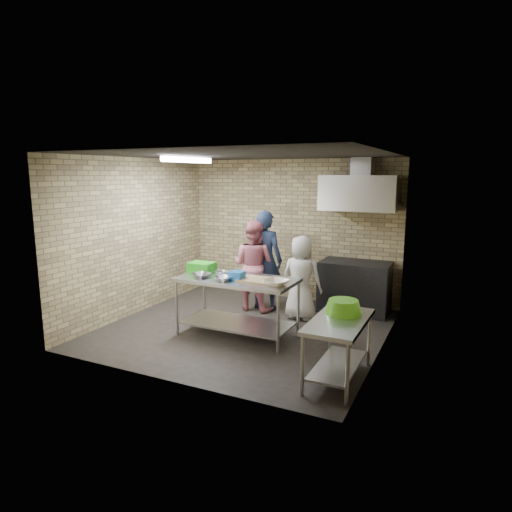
% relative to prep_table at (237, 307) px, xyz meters
% --- Properties ---
extents(floor, '(4.20, 4.20, 0.00)m').
position_rel_prep_table_xyz_m(floor, '(-0.01, 0.28, -0.44)').
color(floor, black).
rests_on(floor, ground).
extents(ceiling, '(4.20, 4.20, 0.00)m').
position_rel_prep_table_xyz_m(ceiling, '(-0.01, 0.28, 2.26)').
color(ceiling, black).
rests_on(ceiling, ground).
extents(back_wall, '(4.20, 0.06, 2.70)m').
position_rel_prep_table_xyz_m(back_wall, '(-0.01, 2.28, 0.91)').
color(back_wall, tan).
rests_on(back_wall, ground).
extents(front_wall, '(4.20, 0.06, 2.70)m').
position_rel_prep_table_xyz_m(front_wall, '(-0.01, -1.72, 0.91)').
color(front_wall, tan).
rests_on(front_wall, ground).
extents(left_wall, '(0.06, 4.00, 2.70)m').
position_rel_prep_table_xyz_m(left_wall, '(-2.11, 0.28, 0.91)').
color(left_wall, tan).
rests_on(left_wall, ground).
extents(right_wall, '(0.06, 4.00, 2.70)m').
position_rel_prep_table_xyz_m(right_wall, '(2.09, 0.28, 0.91)').
color(right_wall, tan).
rests_on(right_wall, ground).
extents(prep_table, '(1.77, 0.89, 0.89)m').
position_rel_prep_table_xyz_m(prep_table, '(0.00, 0.00, 0.00)').
color(prep_table, silver).
rests_on(prep_table, floor).
extents(side_counter, '(0.60, 1.20, 0.75)m').
position_rel_prep_table_xyz_m(side_counter, '(1.79, -0.82, -0.07)').
color(side_counter, silver).
rests_on(side_counter, floor).
extents(stove, '(1.20, 0.70, 0.90)m').
position_rel_prep_table_xyz_m(stove, '(1.34, 1.93, 0.01)').
color(stove, black).
rests_on(stove, floor).
extents(range_hood, '(1.30, 0.60, 0.60)m').
position_rel_prep_table_xyz_m(range_hood, '(1.34, 1.98, 1.66)').
color(range_hood, silver).
rests_on(range_hood, back_wall).
extents(hood_duct, '(0.35, 0.30, 0.30)m').
position_rel_prep_table_xyz_m(hood_duct, '(1.34, 2.13, 2.11)').
color(hood_duct, '#A5A8AD').
rests_on(hood_duct, back_wall).
extents(wall_shelf, '(0.80, 0.20, 0.04)m').
position_rel_prep_table_xyz_m(wall_shelf, '(1.64, 2.17, 1.48)').
color(wall_shelf, '#3F2B19').
rests_on(wall_shelf, back_wall).
extents(fluorescent_fixture, '(0.10, 1.25, 0.08)m').
position_rel_prep_table_xyz_m(fluorescent_fixture, '(-1.01, 0.28, 2.20)').
color(fluorescent_fixture, white).
rests_on(fluorescent_fixture, ceiling).
extents(green_crate, '(0.39, 0.30, 0.16)m').
position_rel_prep_table_xyz_m(green_crate, '(-0.70, 0.12, 0.52)').
color(green_crate, green).
rests_on(green_crate, prep_table).
extents(blue_tub, '(0.20, 0.20, 0.13)m').
position_rel_prep_table_xyz_m(blue_tub, '(0.05, -0.10, 0.51)').
color(blue_tub, blue).
rests_on(blue_tub, prep_table).
extents(cutting_board, '(0.54, 0.41, 0.03)m').
position_rel_prep_table_xyz_m(cutting_board, '(0.35, -0.02, 0.46)').
color(cutting_board, tan).
rests_on(cutting_board, prep_table).
extents(mixing_bowl_a, '(0.33, 0.33, 0.07)m').
position_rel_prep_table_xyz_m(mixing_bowl_a, '(-0.50, -0.20, 0.48)').
color(mixing_bowl_a, '#ADAFB4').
rests_on(mixing_bowl_a, prep_table).
extents(mixing_bowl_b, '(0.25, 0.25, 0.07)m').
position_rel_prep_table_xyz_m(mixing_bowl_b, '(-0.30, 0.05, 0.48)').
color(mixing_bowl_b, silver).
rests_on(mixing_bowl_b, prep_table).
extents(mixing_bowl_c, '(0.30, 0.30, 0.06)m').
position_rel_prep_table_xyz_m(mixing_bowl_c, '(-0.10, -0.22, 0.47)').
color(mixing_bowl_c, silver).
rests_on(mixing_bowl_c, prep_table).
extents(ceramic_bowl, '(0.40, 0.40, 0.08)m').
position_rel_prep_table_xyz_m(ceramic_bowl, '(0.70, -0.15, 0.48)').
color(ceramic_bowl, beige).
rests_on(ceramic_bowl, prep_table).
extents(green_basin, '(0.46, 0.46, 0.17)m').
position_rel_prep_table_xyz_m(green_basin, '(1.77, -0.57, 0.39)').
color(green_basin, '#59C626').
rests_on(green_basin, side_counter).
extents(bottle_red, '(0.07, 0.07, 0.18)m').
position_rel_prep_table_xyz_m(bottle_red, '(1.39, 2.17, 1.59)').
color(bottle_red, '#B22619').
rests_on(bottle_red, wall_shelf).
extents(bottle_green, '(0.06, 0.06, 0.15)m').
position_rel_prep_table_xyz_m(bottle_green, '(1.79, 2.17, 1.57)').
color(bottle_green, green).
rests_on(bottle_green, wall_shelf).
extents(man_navy, '(0.66, 0.44, 1.79)m').
position_rel_prep_table_xyz_m(man_navy, '(-0.19, 1.41, 0.45)').
color(man_navy, black).
rests_on(man_navy, floor).
extents(woman_pink, '(0.82, 0.66, 1.62)m').
position_rel_prep_table_xyz_m(woman_pink, '(-0.35, 1.27, 0.37)').
color(woman_pink, '#C76979').
rests_on(woman_pink, floor).
extents(woman_white, '(0.70, 0.46, 1.42)m').
position_rel_prep_table_xyz_m(woman_white, '(0.61, 1.15, 0.27)').
color(woman_white, silver).
rests_on(woman_white, floor).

